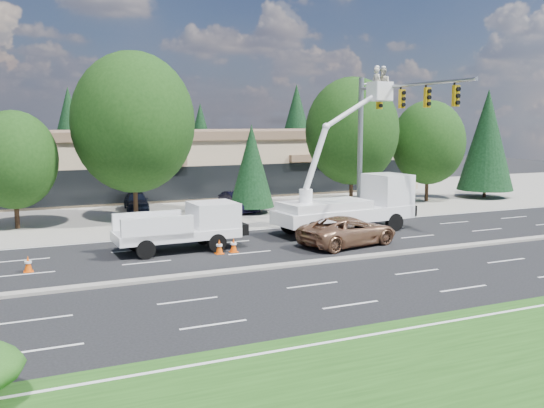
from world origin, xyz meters
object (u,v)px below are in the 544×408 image
bucket_truck (356,196)px  minivan (348,231)px  utility_pickup (186,231)px  signal_mast (381,125)px

bucket_truck → minivan: bucket_truck is taller
bucket_truck → minivan: size_ratio=1.75×
utility_pickup → bucket_truck: bearing=4.2°
signal_mast → minivan: size_ratio=1.88×
signal_mast → minivan: (-4.76, -4.24, -5.31)m
signal_mast → utility_pickup: (-12.68, -2.01, -5.11)m
utility_pickup → minivan: (7.92, -2.24, -0.20)m
signal_mast → utility_pickup: size_ratio=1.67×
utility_pickup → minivan: utility_pickup is taller
utility_pickup → bucket_truck: bucket_truck is taller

